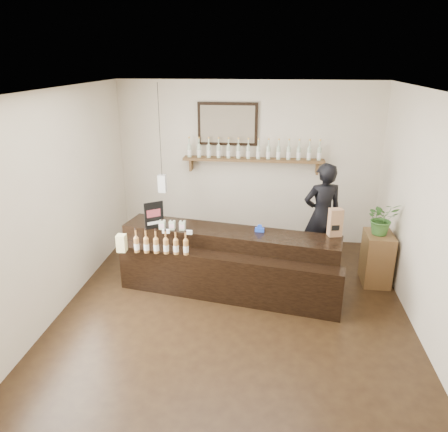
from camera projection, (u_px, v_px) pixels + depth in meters
name	position (u px, v px, depth m)	size (l,w,h in m)	color
ground	(233.00, 311.00, 5.74)	(5.00, 5.00, 0.00)	black
room_shell	(235.00, 187.00, 5.15)	(5.00, 5.00, 5.00)	beige
back_wall_decor	(239.00, 145.00, 7.37)	(2.66, 0.96, 1.69)	brown
counter	(228.00, 263.00, 6.16)	(3.13, 1.36, 1.01)	black
promo_sign	(154.00, 215.00, 6.13)	(0.24, 0.18, 0.39)	black
paper_bag	(335.00, 222.00, 5.87)	(0.20, 0.17, 0.38)	brown
tape_dispenser	(260.00, 229.00, 6.05)	(0.13, 0.06, 0.11)	blue
side_cabinet	(377.00, 258.00, 6.36)	(0.39, 0.53, 0.77)	brown
potted_plant	(382.00, 218.00, 6.15)	(0.43, 0.38, 0.48)	#37692A
shopkeeper	(323.00, 209.00, 6.73)	(0.69, 0.45, 1.88)	black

